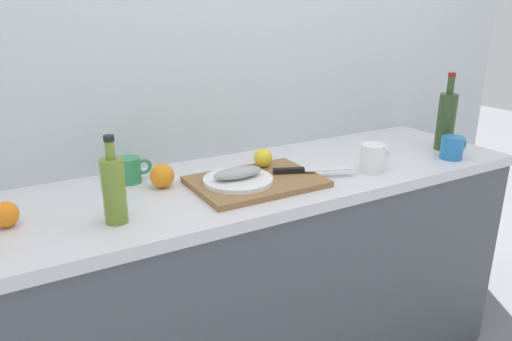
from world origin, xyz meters
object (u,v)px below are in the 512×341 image
object	(u,v)px
coffee_mug_0	(373,158)
coffee_mug_2	(130,170)
lemon_0	(263,158)
coffee_mug_1	(452,148)
white_plate	(238,180)
chef_knife	(304,170)
fish_fillet	(238,173)
orange_0	(162,176)
olive_oil_bottle	(114,189)
wine_bottle	(446,120)
cutting_board	(256,182)

from	to	relation	value
coffee_mug_0	coffee_mug_2	bearing A→B (deg)	157.72
lemon_0	coffee_mug_1	world-z (taller)	coffee_mug_1
white_plate	coffee_mug_1	xyz separation A→B (m)	(0.89, -0.13, 0.02)
white_plate	coffee_mug_1	distance (m)	0.90
lemon_0	coffee_mug_2	xyz separation A→B (m)	(-0.45, 0.13, -0.01)
white_plate	chef_knife	world-z (taller)	chef_knife
fish_fillet	coffee_mug_0	world-z (taller)	coffee_mug_0
lemon_0	chef_knife	bearing A→B (deg)	-54.59
fish_fillet	orange_0	world-z (taller)	orange_0
olive_oil_bottle	orange_0	distance (m)	0.29
white_plate	wine_bottle	bearing A→B (deg)	-1.42
orange_0	coffee_mug_1	bearing A→B (deg)	-13.37
chef_knife	coffee_mug_1	bearing A→B (deg)	12.97
lemon_0	coffee_mug_2	bearing A→B (deg)	163.42
olive_oil_bottle	coffee_mug_0	size ratio (longest dim) A/B	1.95
white_plate	coffee_mug_2	xyz separation A→B (m)	(-0.30, 0.23, 0.02)
coffee_mug_1	white_plate	bearing A→B (deg)	171.53
cutting_board	chef_knife	bearing A→B (deg)	-8.34
wine_bottle	coffee_mug_0	xyz separation A→B (m)	(-0.47, -0.07, -0.07)
white_plate	chef_knife	bearing A→B (deg)	-6.49
lemon_0	olive_oil_bottle	bearing A→B (deg)	-163.87
wine_bottle	coffee_mug_1	bearing A→B (deg)	-126.47
cutting_board	coffee_mug_0	size ratio (longest dim) A/B	3.33
cutting_board	chef_knife	size ratio (longest dim) A/B	1.53
lemon_0	coffee_mug_1	size ratio (longest dim) A/B	0.54
chef_knife	orange_0	world-z (taller)	orange_0
fish_fillet	coffee_mug_1	bearing A→B (deg)	-8.47
coffee_mug_0	cutting_board	bearing A→B (deg)	168.05
cutting_board	orange_0	distance (m)	0.31
coffee_mug_1	orange_0	distance (m)	1.14
chef_knife	orange_0	bearing A→B (deg)	-176.75
wine_bottle	coffee_mug_0	size ratio (longest dim) A/B	2.50
white_plate	coffee_mug_1	world-z (taller)	coffee_mug_1
olive_oil_bottle	coffee_mug_1	xyz separation A→B (m)	(1.31, -0.07, -0.05)
white_plate	wine_bottle	xyz separation A→B (m)	(0.97, -0.02, 0.10)
white_plate	fish_fillet	xyz separation A→B (m)	(0.00, 0.00, 0.03)
wine_bottle	coffee_mug_2	size ratio (longest dim) A/B	2.63
olive_oil_bottle	wine_bottle	distance (m)	1.39
cutting_board	coffee_mug_2	size ratio (longest dim) A/B	3.50
chef_knife	coffee_mug_0	xyz separation A→B (m)	(0.26, -0.07, 0.02)
coffee_mug_1	coffee_mug_2	size ratio (longest dim) A/B	1.03
coffee_mug_1	orange_0	xyz separation A→B (m)	(-1.11, 0.26, -0.00)
cutting_board	coffee_mug_1	bearing A→B (deg)	-9.03
lemon_0	white_plate	bearing A→B (deg)	-147.39
lemon_0	coffee_mug_0	distance (m)	0.40
coffee_mug_2	orange_0	distance (m)	0.13
lemon_0	orange_0	bearing A→B (deg)	175.20
lemon_0	coffee_mug_2	world-z (taller)	same
orange_0	white_plate	bearing A→B (deg)	-31.13
white_plate	orange_0	bearing A→B (deg)	148.87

